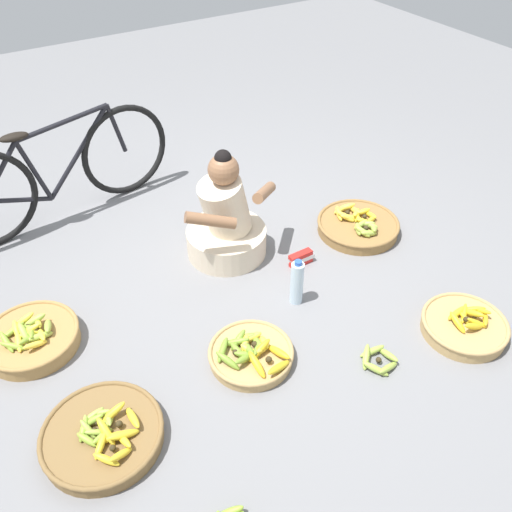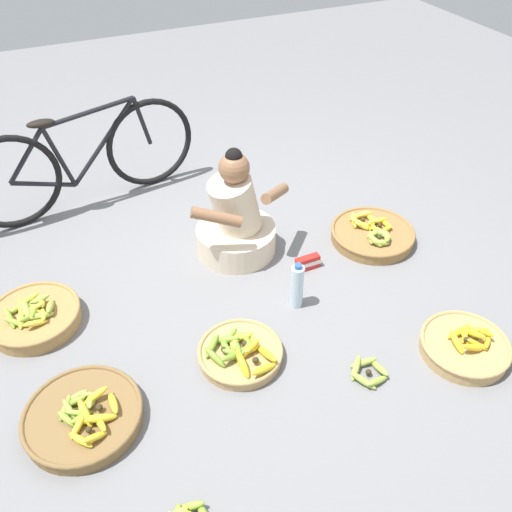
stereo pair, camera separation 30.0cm
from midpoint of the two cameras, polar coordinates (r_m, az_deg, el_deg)
ground_plane at (r=3.37m, az=-4.34°, el=-2.84°), size 10.00×10.00×0.00m
vendor_woman_front at (r=3.45m, az=-5.66°, el=3.41°), size 0.72×0.52×0.75m
bicycle_leaning at (r=4.00m, az=-22.17°, el=8.11°), size 1.69×0.32×0.73m
banana_basket_back_right at (r=3.77m, az=8.51°, el=3.16°), size 0.57×0.57×0.15m
banana_basket_front_left at (r=2.75m, az=-19.08°, el=-17.60°), size 0.57×0.57×0.16m
banana_basket_mid_right at (r=2.90m, az=-3.54°, el=-10.39°), size 0.46×0.46×0.15m
banana_basket_mid_left at (r=3.19m, az=18.69°, el=-7.10°), size 0.48×0.48×0.16m
banana_basket_back_left at (r=3.25m, az=-25.16°, el=-7.97°), size 0.52×0.52×0.17m
loose_bananas_near_vendor at (r=2.93m, az=9.91°, el=-10.90°), size 0.20×0.22×0.09m
water_bottle at (r=3.13m, az=1.62°, el=-2.95°), size 0.08×0.08×0.31m
packet_carton_stack at (r=3.46m, az=2.35°, el=-0.36°), size 0.17×0.06×0.09m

